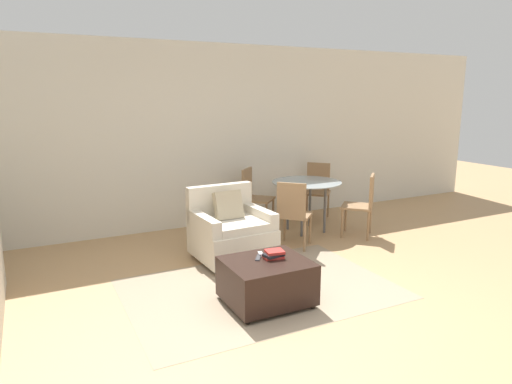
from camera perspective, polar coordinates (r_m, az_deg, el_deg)
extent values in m
plane|color=tan|center=(4.14, 5.61, -16.68)|extent=(20.00, 20.00, 0.00)
cube|color=beige|center=(6.87, -9.98, 6.70)|extent=(12.00, 0.06, 2.75)
cube|color=gray|center=(4.88, 0.50, -12.01)|extent=(2.72, 1.87, 0.00)
cube|color=beige|center=(4.35, 4.67, -15.13)|extent=(2.67, 0.07, 0.00)
cube|color=beige|center=(4.55, 2.87, -13.79)|extent=(2.67, 0.07, 0.00)
cube|color=beige|center=(4.77, 1.25, -12.56)|extent=(2.67, 0.07, 0.00)
cube|color=beige|center=(4.98, -0.21, -11.43)|extent=(2.67, 0.07, 0.00)
cube|color=beige|center=(5.20, -1.55, -10.38)|extent=(2.67, 0.07, 0.00)
cube|color=beige|center=(5.43, -2.76, -9.42)|extent=(2.67, 0.07, 0.00)
cube|color=beige|center=(5.60, -2.96, -6.20)|extent=(0.91, 0.87, 0.35)
cube|color=beige|center=(5.51, -2.83, -4.05)|extent=(0.66, 0.74, 0.10)
cube|color=beige|center=(5.80, -4.57, -1.36)|extent=(0.87, 0.16, 0.47)
cube|color=beige|center=(5.37, -6.55, -3.97)|extent=(0.16, 0.76, 0.20)
cube|color=beige|center=(5.70, 0.37, -2.97)|extent=(0.16, 0.76, 0.20)
cylinder|color=brown|center=(5.25, -4.77, -9.92)|extent=(0.05, 0.05, 0.06)
cylinder|color=brown|center=(5.56, 1.92, -8.60)|extent=(0.05, 0.05, 0.06)
cylinder|color=brown|center=(5.82, -7.56, -7.75)|extent=(0.05, 0.05, 0.06)
cylinder|color=brown|center=(6.10, -1.37, -6.70)|extent=(0.05, 0.05, 0.06)
cube|color=tan|center=(5.57, -3.48, -1.67)|extent=(0.36, 0.22, 0.36)
cube|color=black|center=(4.48, 1.32, -10.96)|extent=(0.79, 0.69, 0.39)
cylinder|color=black|center=(4.20, -1.04, -15.91)|extent=(0.04, 0.04, 0.04)
cylinder|color=black|center=(4.51, 7.09, -13.96)|extent=(0.04, 0.04, 0.04)
cylinder|color=black|center=(4.68, -4.24, -12.87)|extent=(0.04, 0.04, 0.04)
cylinder|color=black|center=(4.96, 3.25, -11.39)|extent=(0.04, 0.04, 0.04)
cube|color=#B72D28|center=(4.48, 2.15, -8.09)|extent=(0.21, 0.17, 0.02)
cube|color=black|center=(4.46, 2.22, -7.85)|extent=(0.21, 0.15, 0.03)
cube|color=#B72D28|center=(4.46, 2.34, -7.47)|extent=(0.19, 0.17, 0.03)
cube|color=#333338|center=(4.48, 0.29, -8.20)|extent=(0.12, 0.15, 0.01)
cube|color=#B7B7BC|center=(4.57, 0.62, -7.76)|extent=(0.08, 0.15, 0.01)
cylinder|color=#99A8AD|center=(6.71, 6.36, 1.25)|extent=(1.01, 1.01, 0.01)
cylinder|color=#59595B|center=(6.52, 5.77, -2.42)|extent=(0.04, 0.04, 0.74)
cylinder|color=#59595B|center=(6.74, 8.61, -2.03)|extent=(0.04, 0.04, 0.74)
cylinder|color=#59595B|center=(6.85, 4.00, -1.70)|extent=(0.04, 0.04, 0.74)
cylinder|color=#59595B|center=(7.05, 6.76, -1.35)|extent=(0.04, 0.04, 0.74)
cube|color=#93704C|center=(6.07, 4.84, -2.85)|extent=(0.59, 0.59, 0.03)
cube|color=#93704C|center=(5.83, 4.44, -1.03)|extent=(0.29, 0.29, 0.45)
cylinder|color=#93704C|center=(6.26, 6.79, -4.56)|extent=(0.03, 0.03, 0.42)
cylinder|color=#93704C|center=(6.34, 3.60, -4.30)|extent=(0.03, 0.03, 0.42)
cylinder|color=#93704C|center=(5.93, 6.09, -5.51)|extent=(0.03, 0.03, 0.42)
cylinder|color=#93704C|center=(6.01, 2.72, -5.21)|extent=(0.03, 0.03, 0.42)
cube|color=#93704C|center=(6.66, 12.52, -1.76)|extent=(0.59, 0.59, 0.03)
cube|color=#93704C|center=(6.60, 14.26, 0.15)|extent=(0.29, 0.29, 0.45)
cylinder|color=#93704C|center=(6.91, 11.11, -3.13)|extent=(0.03, 0.03, 0.42)
cylinder|color=#93704C|center=(6.57, 10.70, -3.92)|extent=(0.03, 0.03, 0.42)
cylinder|color=#93704C|center=(6.88, 14.09, -3.34)|extent=(0.03, 0.03, 0.42)
cylinder|color=#93704C|center=(6.53, 13.84, -4.14)|extent=(0.03, 0.03, 0.42)
cube|color=#93704C|center=(6.96, 0.34, -0.90)|extent=(0.59, 0.59, 0.03)
cube|color=#93704C|center=(6.97, -1.14, 1.14)|extent=(0.29, 0.29, 0.45)
cylinder|color=#93704C|center=(6.79, 1.32, -3.17)|extent=(0.03, 0.03, 0.42)
cylinder|color=#93704C|center=(7.12, 2.17, -2.45)|extent=(0.03, 0.03, 0.42)
cylinder|color=#93704C|center=(6.90, -1.54, -2.93)|extent=(0.03, 0.03, 0.42)
cylinder|color=#93704C|center=(7.23, -0.58, -2.23)|extent=(0.03, 0.03, 0.42)
cube|color=#93704C|center=(7.48, 7.49, -0.09)|extent=(0.59, 0.59, 0.03)
cube|color=#93704C|center=(7.62, 7.81, 1.96)|extent=(0.29, 0.29, 0.45)
cylinder|color=#93704C|center=(7.39, 5.80, -1.98)|extent=(0.03, 0.03, 0.42)
cylinder|color=#93704C|center=(7.32, 8.56, -2.18)|extent=(0.03, 0.03, 0.42)
cylinder|color=#93704C|center=(7.73, 6.39, -1.37)|extent=(0.03, 0.03, 0.42)
cylinder|color=#93704C|center=(7.67, 9.02, -1.55)|extent=(0.03, 0.03, 0.42)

